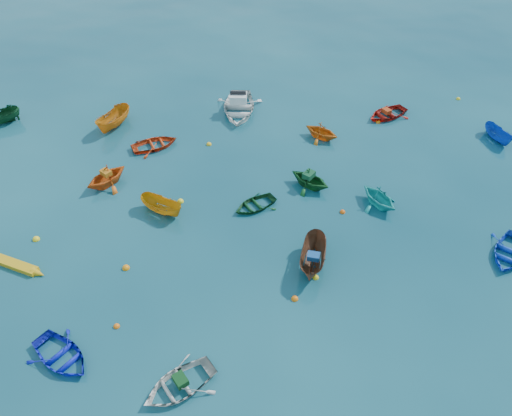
{
  "coord_description": "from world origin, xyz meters",
  "views": [
    {
      "loc": [
        -1.03,
        -15.81,
        19.16
      ],
      "look_at": [
        0.0,
        5.0,
        0.4
      ],
      "focal_mm": 35.0,
      "sensor_mm": 36.0,
      "label": 1
    }
  ],
  "objects_px": {
    "dinghy_blue_sw": "(63,359)",
    "dinghy_blue_se": "(508,255)",
    "dinghy_white_near": "(179,387)",
    "kayak_yellow": "(14,266)",
    "motorboat_white": "(239,112)"
  },
  "relations": [
    {
      "from": "dinghy_white_near",
      "to": "kayak_yellow",
      "type": "xyz_separation_m",
      "value": [
        -8.84,
        7.06,
        0.0
      ]
    },
    {
      "from": "dinghy_white_near",
      "to": "dinghy_blue_se",
      "type": "bearing_deg",
      "value": 78.81
    },
    {
      "from": "dinghy_blue_se",
      "to": "motorboat_white",
      "type": "xyz_separation_m",
      "value": [
        -13.67,
        14.87,
        0.0
      ]
    },
    {
      "from": "dinghy_blue_sw",
      "to": "kayak_yellow",
      "type": "height_order",
      "value": "dinghy_blue_sw"
    },
    {
      "from": "dinghy_blue_se",
      "to": "kayak_yellow",
      "type": "xyz_separation_m",
      "value": [
        -25.44,
        0.52,
        0.0
      ]
    },
    {
      "from": "dinghy_blue_se",
      "to": "dinghy_white_near",
      "type": "bearing_deg",
      "value": -121.26
    },
    {
      "from": "dinghy_blue_se",
      "to": "motorboat_white",
      "type": "bearing_deg",
      "value": 169.83
    },
    {
      "from": "dinghy_white_near",
      "to": "dinghy_blue_se",
      "type": "xyz_separation_m",
      "value": [
        16.6,
        6.54,
        0.0
      ]
    },
    {
      "from": "dinghy_blue_se",
      "to": "kayak_yellow",
      "type": "distance_m",
      "value": 25.45
    },
    {
      "from": "dinghy_blue_sw",
      "to": "motorboat_white",
      "type": "height_order",
      "value": "motorboat_white"
    },
    {
      "from": "dinghy_blue_se",
      "to": "kayak_yellow",
      "type": "bearing_deg",
      "value": -143.92
    },
    {
      "from": "dinghy_blue_sw",
      "to": "dinghy_blue_se",
      "type": "xyz_separation_m",
      "value": [
        21.71,
        4.99,
        0.0
      ]
    },
    {
      "from": "dinghy_blue_se",
      "to": "dinghy_blue_sw",
      "type": "bearing_deg",
      "value": -129.81
    },
    {
      "from": "dinghy_white_near",
      "to": "dinghy_blue_sw",
      "type": "bearing_deg",
      "value": -139.58
    },
    {
      "from": "motorboat_white",
      "to": "kayak_yellow",
      "type": "bearing_deg",
      "value": -124.46
    }
  ]
}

